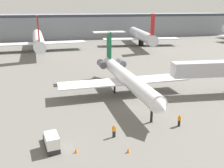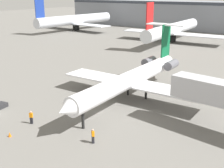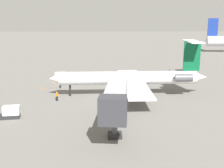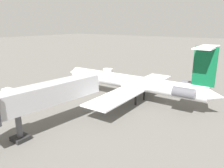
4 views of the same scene
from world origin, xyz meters
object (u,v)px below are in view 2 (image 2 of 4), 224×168
(regional_jet, at_px, (134,77))
(ground_crew_loader, at_px, (31,117))
(parked_airliner_west_mid, at_px, (173,29))
(traffic_cone_near, at_px, (10,134))
(parked_airliner_west_end, at_px, (75,20))
(ground_crew_marshaller, at_px, (93,136))

(regional_jet, distance_m, ground_crew_loader, 16.26)
(parked_airliner_west_mid, bearing_deg, ground_crew_loader, -81.03)
(traffic_cone_near, bearing_deg, regional_jet, 74.18)
(regional_jet, height_order, parked_airliner_west_end, parked_airliner_west_end)
(ground_crew_loader, relative_size, parked_airliner_west_mid, 0.04)
(ground_crew_loader, bearing_deg, traffic_cone_near, -79.94)
(ground_crew_loader, bearing_deg, regional_jet, 68.32)
(parked_airliner_west_mid, bearing_deg, parked_airliner_west_end, 174.74)
(ground_crew_loader, relative_size, parked_airliner_west_end, 0.04)
(traffic_cone_near, height_order, parked_airliner_west_end, parked_airliner_west_end)
(ground_crew_marshaller, distance_m, parked_airliner_west_end, 96.02)
(ground_crew_marshaller, bearing_deg, traffic_cone_near, -153.31)
(ground_crew_loader, height_order, parked_airliner_west_mid, parked_airliner_west_mid)
(traffic_cone_near, height_order, parked_airliner_west_mid, parked_airliner_west_mid)
(ground_crew_marshaller, bearing_deg, parked_airliner_west_end, 133.10)
(traffic_cone_near, bearing_deg, ground_crew_marshaller, 26.69)
(ground_crew_marshaller, bearing_deg, regional_jet, 103.39)
(ground_crew_marshaller, xyz_separation_m, traffic_cone_near, (-8.66, -4.35, -0.58))
(traffic_cone_near, bearing_deg, parked_airliner_west_mid, 99.03)
(ground_crew_marshaller, relative_size, parked_airliner_west_end, 0.04)
(ground_crew_marshaller, height_order, traffic_cone_near, ground_crew_marshaller)
(ground_crew_loader, distance_m, parked_airliner_west_mid, 67.41)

